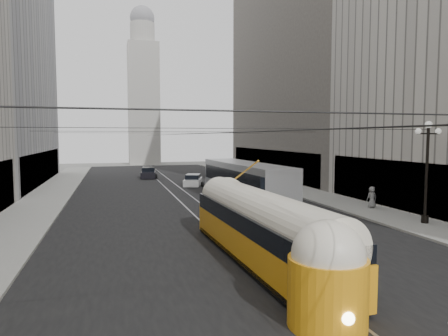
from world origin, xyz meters
TOP-DOWN VIEW (x-y plane):
  - road at (0.00, 32.50)m, footprint 20.00×85.00m
  - sidewalk_left at (-12.00, 36.00)m, footprint 4.00×72.00m
  - sidewalk_right at (12.00, 36.00)m, footprint 4.00×72.00m
  - rail_left at (-0.75, 32.50)m, footprint 0.12×85.00m
  - rail_right at (0.75, 32.50)m, footprint 0.12×85.00m
  - building_right_far at (20.00, 48.00)m, footprint 12.60×32.60m
  - distant_tower at (0.00, 80.00)m, footprint 6.00×6.00m
  - lamppost_right_mid at (12.60, 18.00)m, footprint 1.86×0.44m
  - catenary at (0.12, 31.49)m, footprint 25.00×72.00m
  - streetcar at (-0.02, 13.85)m, footprint 2.86×14.81m
  - city_bus at (4.23, 28.47)m, footprint 3.71×13.61m
  - sedan_white_far at (2.48, 41.78)m, footprint 2.92×4.47m
  - sedan_dark_far at (-1.61, 51.88)m, footprint 2.46×4.78m
  - pedestrian_sidewalk_right at (12.68, 23.46)m, footprint 0.81×0.51m

SIDE VIEW (x-z plane):
  - road at x=0.00m, z-range -0.01..0.01m
  - rail_left at x=-0.75m, z-range -0.02..0.02m
  - rail_right at x=0.75m, z-range -0.02..0.02m
  - sidewalk_left at x=-12.00m, z-range 0.00..0.15m
  - sidewalk_right at x=12.00m, z-range 0.00..0.15m
  - sedan_white_far at x=2.48m, z-range -0.06..1.25m
  - sedan_dark_far at x=-1.61m, z-range -0.07..1.38m
  - pedestrian_sidewalk_right at x=12.68m, z-range 0.15..1.79m
  - streetcar at x=-0.02m, z-range -0.04..3.18m
  - city_bus at x=4.23m, z-range 0.16..3.58m
  - lamppost_right_mid at x=12.60m, z-range 0.56..6.93m
  - catenary at x=0.12m, z-range 5.77..6.00m
  - distant_tower at x=0.00m, z-range -0.71..30.65m
  - building_right_far at x=20.00m, z-range 0.01..32.61m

